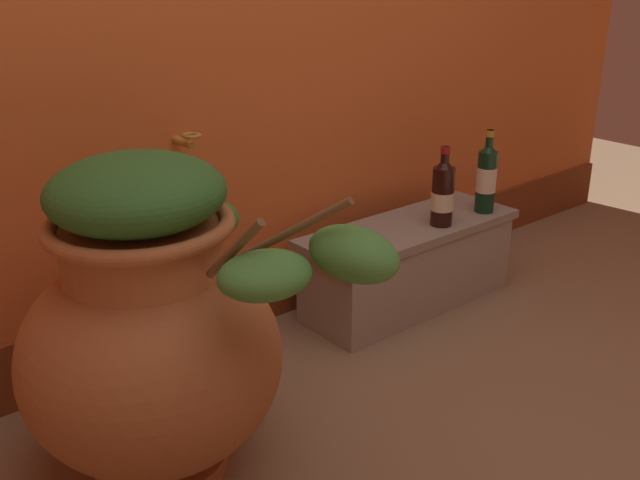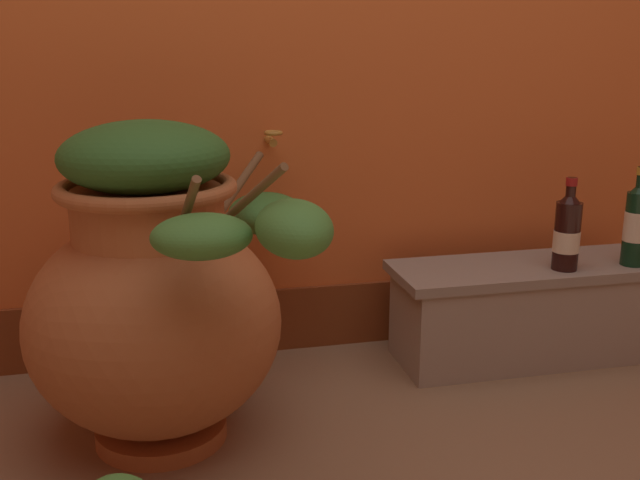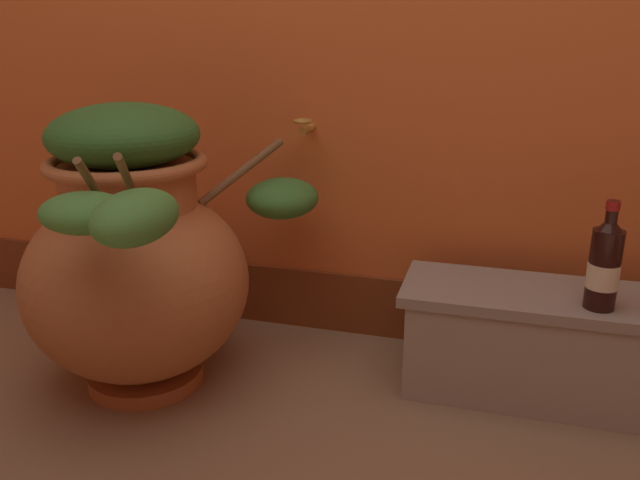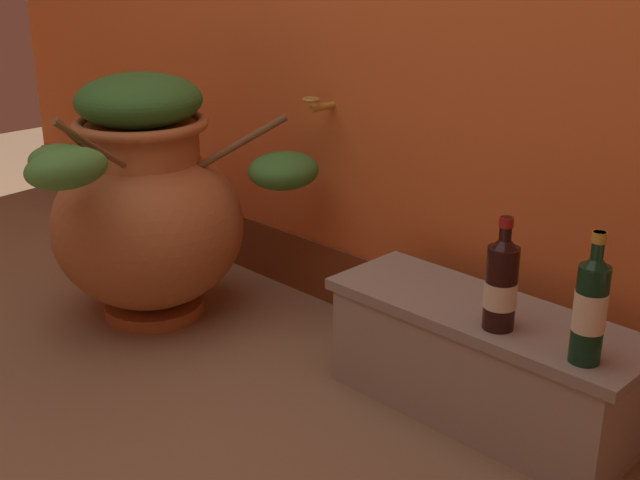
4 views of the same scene
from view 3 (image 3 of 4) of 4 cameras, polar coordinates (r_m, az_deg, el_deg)
terracotta_urn at (r=1.86m, az=-15.73°, el=-1.63°), size 0.75×0.94×0.81m
stone_ledge at (r=1.93m, az=20.17°, el=-8.38°), size 0.86×0.30×0.31m
wine_bottle_left at (r=1.77m, az=23.86°, el=-1.84°), size 0.08×0.08×0.28m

